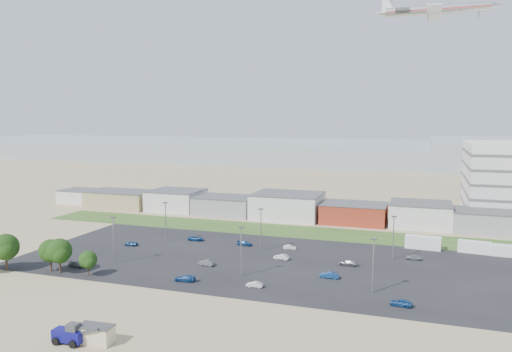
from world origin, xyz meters
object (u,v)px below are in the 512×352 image
at_px(parked_car_6, 245,243).
at_px(telehandler, 69,333).
at_px(parked_car_9, 196,238).
at_px(airliner, 437,9).
at_px(parked_car_5, 131,244).
at_px(parked_car_8, 414,257).
at_px(parked_car_4, 206,263).
at_px(parked_car_7, 282,257).
at_px(parked_car_12, 348,263).
at_px(box_trailer_a, 423,242).
at_px(parked_car_2, 401,303).
at_px(parked_car_11, 290,247).
at_px(parked_car_13, 255,284).
at_px(parked_car_1, 329,275).
at_px(parked_car_10, 78,264).
at_px(parked_car_3, 185,278).
at_px(portable_shed, 96,334).

bearing_deg(parked_car_6, telehandler, -179.99).
bearing_deg(parked_car_9, airliner, -45.08).
bearing_deg(telehandler, parked_car_6, 85.02).
distance_m(airliner, parked_car_9, 113.23).
distance_m(parked_car_5, parked_car_8, 70.71).
xyz_separation_m(parked_car_4, parked_car_7, (14.69, 10.18, -0.02)).
distance_m(parked_car_7, parked_car_12, 15.44).
bearing_deg(parked_car_8, parked_car_6, 87.03).
bearing_deg(parked_car_6, box_trailer_a, -70.93).
xyz_separation_m(parked_car_2, parked_car_12, (-12.58, 21.72, -0.06)).
xyz_separation_m(parked_car_6, parked_car_7, (12.63, -9.39, 0.02)).
bearing_deg(parked_car_5, parked_car_6, 103.57).
bearing_deg(parked_car_12, parked_car_11, -114.66).
relative_size(parked_car_5, parked_car_6, 0.86).
height_order(airliner, parked_car_4, airliner).
xyz_separation_m(parked_car_7, parked_car_13, (0.29, -20.41, -0.06)).
relative_size(box_trailer_a, parked_car_1, 2.18).
bearing_deg(box_trailer_a, telehandler, -118.91).
xyz_separation_m(parked_car_4, parked_car_10, (-26.61, -10.32, 0.02)).
xyz_separation_m(parked_car_6, parked_car_13, (12.92, -29.80, -0.04)).
bearing_deg(parked_car_5, parked_car_2, 67.08).
relative_size(parked_car_3, parked_car_12, 1.05).
bearing_deg(parked_car_10, parked_car_6, -38.56).
xyz_separation_m(portable_shed, parked_car_4, (-0.80, 40.92, -0.72)).
xyz_separation_m(parked_car_2, parked_car_5, (-68.52, 21.13, -0.07)).
height_order(airliner, parked_car_2, airliner).
distance_m(parked_car_7, parked_car_8, 31.04).
bearing_deg(telehandler, parked_car_3, 83.54).
relative_size(airliner, parked_car_7, 11.23).
relative_size(parked_car_4, parked_car_5, 1.10).
relative_size(parked_car_5, parked_car_13, 1.04).
height_order(telehandler, parked_car_1, telehandler).
xyz_separation_m(airliner, parked_car_13, (-32.84, -96.75, -69.45)).
relative_size(parked_car_5, parked_car_11, 1.05).
bearing_deg(parked_car_3, parked_car_13, 88.62).
relative_size(parked_car_4, parked_car_11, 1.16).
distance_m(telehandler, parked_car_9, 63.35).
relative_size(parked_car_6, parked_car_10, 0.90).
relative_size(parked_car_8, parked_car_11, 1.07).
bearing_deg(parked_car_4, box_trailer_a, 129.93).
relative_size(parked_car_2, parked_car_7, 1.04).
bearing_deg(box_trailer_a, parked_car_2, -89.77).
height_order(parked_car_3, parked_car_5, parked_car_3).
xyz_separation_m(portable_shed, parked_car_13, (14.18, 30.69, -0.80)).
xyz_separation_m(telehandler, parked_car_13, (17.81, 32.14, -1.04)).
xyz_separation_m(parked_car_3, parked_car_8, (43.75, 31.28, -0.03)).
bearing_deg(parked_car_7, parked_car_6, -120.42).
bearing_deg(parked_car_3, parked_car_4, 176.19).
distance_m(parked_car_8, parked_car_10, 76.96).
bearing_deg(parked_car_9, parked_car_7, -113.36).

